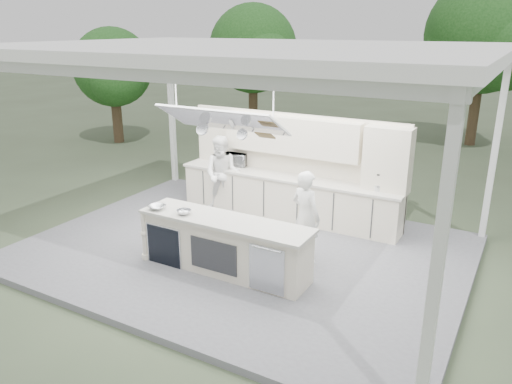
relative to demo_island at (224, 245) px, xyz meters
The scene contains 12 objects.
ground 1.10m from the demo_island, 101.07° to the left, with size 90.00×90.00×0.00m, color #455339.
stage_deck 1.07m from the demo_island, 101.07° to the left, with size 8.00×6.00×0.12m, color slate.
tent 3.25m from the demo_island, 101.05° to the left, with size 8.20×6.20×3.86m.
demo_island is the anchor object (origin of this frame).
back_counter 2.82m from the demo_island, 93.63° to the left, with size 5.08×0.72×0.95m.
back_wall_unit 3.19m from the demo_island, 84.98° to the left, with size 5.05×0.48×2.25m.
tree_cluster 11.02m from the demo_island, 91.82° to the left, with size 19.55×9.40×5.85m.
head_chef 1.52m from the demo_island, 44.98° to the left, with size 0.61×0.40×1.68m, color white.
sous_chef 2.97m from the demo_island, 123.34° to the left, with size 0.84×0.66×1.74m, color white.
toaster_oven 3.44m from the demo_island, 117.96° to the left, with size 0.53×0.36×0.29m, color silver.
bowl_large 1.39m from the demo_island, behind, with size 0.29×0.29×0.07m, color silver.
bowl_small 0.89m from the demo_island, 169.02° to the right, with size 0.25×0.25×0.08m, color silver.
Camera 1 is at (4.49, -7.41, 4.16)m, focal length 35.00 mm.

